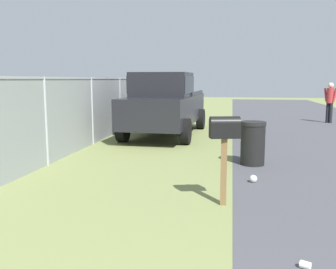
{
  "coord_description": "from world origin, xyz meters",
  "views": [
    {
      "loc": [
        -0.28,
        -0.69,
        1.87
      ],
      "look_at": [
        5.07,
        0.22,
        1.08
      ],
      "focal_mm": 40.16,
      "sensor_mm": 36.0,
      "label": 1
    }
  ],
  "objects": [
    {
      "name": "litter_bag_near_hydrant",
      "position": [
        6.57,
        -1.11,
        0.07
      ],
      "size": [
        0.14,
        0.14,
        0.14
      ],
      "primitive_type": "sphere",
      "color": "silver",
      "rests_on": "ground"
    },
    {
      "name": "pedestrian",
      "position": [
        16.89,
        -4.86,
        1.01
      ],
      "size": [
        0.34,
        0.49,
        1.74
      ],
      "rotation": [
        0.0,
        0.0,
        2.48
      ],
      "color": "black",
      "rests_on": "ground"
    },
    {
      "name": "mailbox",
      "position": [
        5.24,
        -0.59,
        1.06
      ],
      "size": [
        0.3,
        0.47,
        1.34
      ],
      "rotation": [
        0.0,
        0.0,
        0.25
      ],
      "color": "brown",
      "rests_on": "ground"
    },
    {
      "name": "pickup_truck",
      "position": [
        12.05,
        1.5,
        1.11
      ],
      "size": [
        5.43,
        2.35,
        2.09
      ],
      "rotation": [
        0.0,
        0.0,
        3.1
      ],
      "color": "black",
      "rests_on": "ground"
    },
    {
      "name": "trash_bin",
      "position": [
        8.06,
        -1.17,
        0.48
      ],
      "size": [
        0.55,
        0.55,
        0.96
      ],
      "color": "black",
      "rests_on": "ground"
    },
    {
      "name": "litter_cup_midfield_b",
      "position": [
        3.41,
        -1.45,
        0.04
      ],
      "size": [
        0.12,
        0.13,
        0.08
      ],
      "primitive_type": "cylinder",
      "rotation": [
        0.0,
        1.57,
        4.24
      ],
      "color": "white",
      "rests_on": "ground"
    },
    {
      "name": "fence_section",
      "position": [
        8.64,
        3.29,
        1.04
      ],
      "size": [
        13.82,
        0.07,
        1.93
      ],
      "color": "#9EA3A8",
      "rests_on": "ground"
    }
  ]
}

